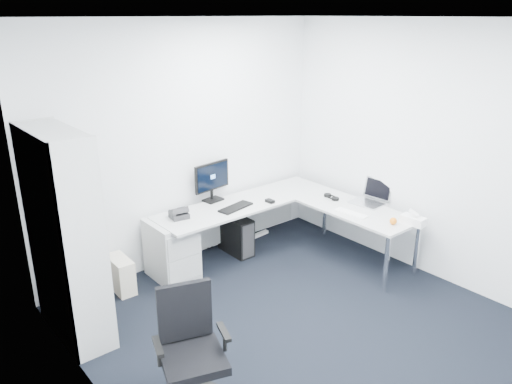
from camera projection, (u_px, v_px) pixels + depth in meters
ground at (318, 336)px, 4.47m from camera, size 4.20×4.20×0.00m
ceiling at (333, 18)px, 3.56m from camera, size 4.20×4.20×0.00m
wall_back at (185, 145)px, 5.54m from camera, size 3.60×0.02×2.70m
wall_left at (115, 262)px, 2.94m from camera, size 0.02×4.20×2.70m
wall_right at (445, 156)px, 5.10m from camera, size 0.02×4.20×2.70m
l_desk at (263, 236)px, 5.71m from camera, size 2.25×1.26×0.66m
drawer_pedestal at (172, 249)px, 5.39m from camera, size 0.42×0.53×0.65m
bookshelf at (65, 237)px, 4.23m from camera, size 0.37×0.94×1.88m
task_chair at (193, 356)px, 3.49m from camera, size 0.67×0.67×0.94m
black_pc_tower at (236, 235)px, 5.97m from camera, size 0.21×0.47×0.46m
beige_pc_tower at (121, 274)px, 5.16m from camera, size 0.19×0.39×0.37m
power_strip at (258, 235)px, 6.47m from camera, size 0.34×0.09×0.04m
monitor at (213, 181)px, 5.77m from camera, size 0.51×0.22×0.48m
black_keyboard at (236, 207)px, 5.62m from camera, size 0.45×0.23×0.02m
mouse at (270, 201)px, 5.79m from camera, size 0.07×0.11×0.03m
desk_phone at (179, 212)px, 5.34m from camera, size 0.21×0.21×0.13m
laptop at (367, 193)px, 5.70m from camera, size 0.40×0.39×0.26m
white_keyboard at (351, 213)px, 5.47m from camera, size 0.15×0.39×0.01m
headphones at (331, 196)px, 5.92m from camera, size 0.16×0.23×0.06m
orange_fruit at (393, 221)px, 5.18m from camera, size 0.08×0.08×0.08m
tissue_box at (413, 220)px, 5.18m from camera, size 0.15×0.26×0.09m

